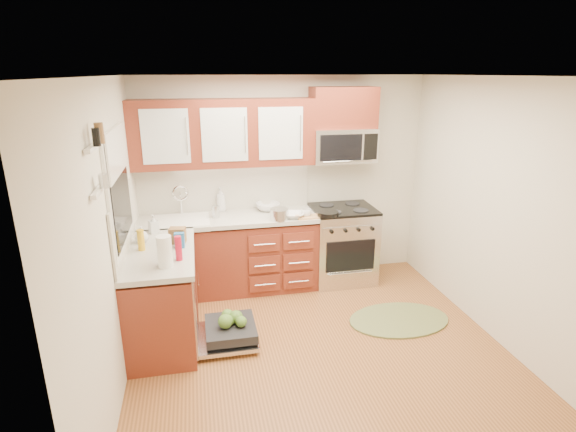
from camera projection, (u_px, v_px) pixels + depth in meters
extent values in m
plane|color=brown|center=(320.00, 349.00, 4.30)|extent=(3.50, 3.50, 0.00)
plane|color=white|center=(326.00, 76.00, 3.53)|extent=(3.50, 3.50, 0.00)
cube|color=beige|center=(284.00, 181.00, 5.55)|extent=(3.50, 0.04, 2.50)
cube|color=beige|center=(417.00, 336.00, 2.29)|extent=(3.50, 0.04, 2.50)
cube|color=beige|center=(111.00, 240.00, 3.58)|extent=(0.04, 3.50, 2.50)
cube|color=beige|center=(500.00, 214.00, 4.26)|extent=(0.04, 3.50, 2.50)
cube|color=maroon|center=(229.00, 256.00, 5.38)|extent=(2.05, 0.60, 0.85)
cube|color=maroon|center=(163.00, 298.00, 4.38)|extent=(0.60, 1.25, 0.85)
cube|color=beige|center=(228.00, 219.00, 5.23)|extent=(2.07, 0.64, 0.05)
cube|color=beige|center=(160.00, 253.00, 4.23)|extent=(0.64, 1.27, 0.05)
cube|color=#B1AD9F|center=(225.00, 187.00, 5.41)|extent=(2.05, 0.02, 0.57)
cube|color=#B1AD9F|center=(123.00, 224.00, 4.08)|extent=(0.02, 1.25, 0.57)
cube|color=maroon|center=(343.00, 107.00, 5.25)|extent=(0.76, 0.35, 0.47)
cube|color=white|center=(117.00, 151.00, 3.86)|extent=(0.02, 0.96, 0.40)
cube|color=white|center=(93.00, 147.00, 3.01)|extent=(0.04, 0.40, 0.03)
cube|color=white|center=(99.00, 190.00, 3.10)|extent=(0.04, 0.40, 0.03)
cylinder|color=black|center=(328.00, 213.00, 5.18)|extent=(0.31, 0.31, 0.05)
cylinder|color=silver|center=(279.00, 214.00, 5.10)|extent=(0.28, 0.28, 0.13)
cube|color=tan|center=(308.00, 217.00, 5.19)|extent=(0.27, 0.18, 0.02)
cylinder|color=silver|center=(216.00, 212.00, 5.17)|extent=(0.09, 0.09, 0.14)
cylinder|color=white|center=(165.00, 251.00, 3.84)|extent=(0.17, 0.17, 0.28)
cylinder|color=gold|center=(141.00, 240.00, 4.21)|extent=(0.07, 0.07, 0.20)
cylinder|color=#B60F27|center=(178.00, 248.00, 3.98)|extent=(0.06, 0.06, 0.23)
cube|color=brown|center=(178.00, 235.00, 4.40)|extent=(0.17, 0.14, 0.15)
cube|color=#2263A3|center=(180.00, 240.00, 4.29)|extent=(0.10, 0.06, 0.15)
imported|color=#999999|center=(293.00, 215.00, 5.18)|extent=(0.26, 0.26, 0.06)
imported|color=#999999|center=(268.00, 207.00, 5.45)|extent=(0.39, 0.39, 0.09)
imported|color=#999999|center=(306.00, 213.00, 5.20)|extent=(0.14, 0.14, 0.09)
imported|color=#999999|center=(221.00, 199.00, 5.38)|extent=(0.12, 0.12, 0.30)
imported|color=#999999|center=(153.00, 224.00, 4.67)|extent=(0.12, 0.12, 0.20)
imported|color=#999999|center=(141.00, 235.00, 4.41)|extent=(0.16, 0.16, 0.17)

